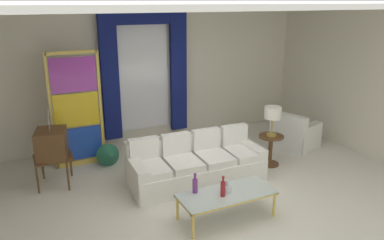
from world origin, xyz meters
name	(u,v)px	position (x,y,z in m)	size (l,w,h in m)	color
ground_plane	(217,196)	(0.00, 0.00, 0.00)	(16.00, 16.00, 0.00)	silver
wall_rear	(151,74)	(0.00, 3.06, 1.50)	(8.00, 0.12, 3.00)	silver
wall_right	(360,80)	(3.66, 0.60, 1.50)	(0.12, 7.00, 3.00)	silver
ceiling_slab	(196,3)	(0.00, 0.80, 3.02)	(8.00, 7.60, 0.04)	white
curtained_window	(145,65)	(-0.19, 2.89, 1.74)	(2.00, 0.17, 2.70)	white
couch_white_long	(195,164)	(-0.07, 0.68, 0.31)	(2.37, 1.00, 0.86)	white
coffee_table	(227,195)	(-0.20, -0.63, 0.37)	(1.40, 0.60, 0.41)	silver
bottle_blue_decanter	(227,188)	(-0.19, -0.62, 0.48)	(0.13, 0.13, 0.20)	silver
bottle_crystal_tall	(195,185)	(-0.61, -0.43, 0.53)	(0.08, 0.08, 0.31)	#753384
bottle_amber_squat	(223,188)	(-0.30, -0.69, 0.54)	(0.07, 0.07, 0.32)	maroon
vintage_tv	(52,145)	(-2.33, 1.57, 0.73)	(0.63, 0.69, 1.35)	brown
armchair_white	(294,135)	(2.54, 1.16, 0.29)	(1.03, 1.02, 0.80)	white
stained_glass_divider	(77,112)	(-1.78, 2.24, 1.06)	(0.95, 0.05, 2.20)	gold
peacock_figurine	(109,156)	(-1.31, 1.88, 0.22)	(0.44, 0.60, 0.50)	beige
round_side_table	(271,147)	(1.53, 0.65, 0.36)	(0.48, 0.48, 0.59)	brown
table_lamp_brass	(273,114)	(1.53, 0.65, 1.03)	(0.32, 0.32, 0.57)	#B29338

